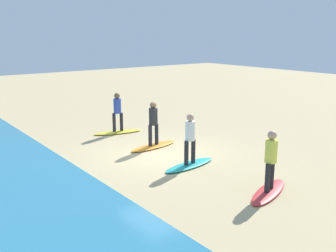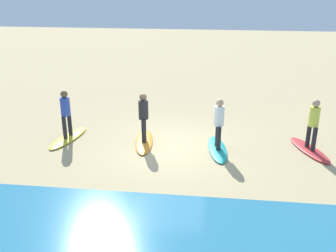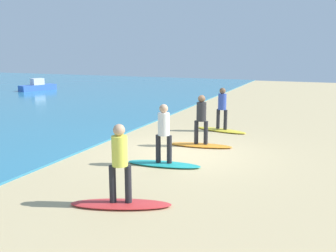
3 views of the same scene
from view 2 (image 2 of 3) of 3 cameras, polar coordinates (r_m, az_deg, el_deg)
ground_plane at (r=12.67m, az=0.07°, el=-3.17°), size 60.00×60.00×0.00m
surfboard_red at (r=13.20m, az=20.16°, el=-3.32°), size 1.25×2.16×0.09m
surfer_red at (r=12.84m, az=20.72°, el=0.72°), size 0.32×0.44×1.64m
surfboard_teal at (r=12.55m, az=7.31°, el=-3.38°), size 0.81×2.15×0.09m
surfer_teal at (r=12.18m, az=7.53°, el=0.86°), size 0.32×0.46×1.64m
surfboard_orange at (r=13.02m, az=-3.54°, el=-2.32°), size 0.82×2.15×0.09m
surfer_orange at (r=12.65m, az=-3.64°, el=1.80°), size 0.32×0.46×1.64m
surfboard_yellow at (r=13.73m, az=-14.50°, el=-1.70°), size 1.00×2.17×0.09m
surfer_yellow at (r=13.38m, az=-14.88°, el=2.21°), size 0.32×0.45×1.64m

